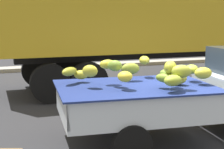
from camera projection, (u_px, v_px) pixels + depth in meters
ground at (191, 135)px, 6.76m from camera, size 220.00×220.00×0.00m
curb_strip at (75, 66)px, 15.63m from camera, size 80.00×0.80×0.16m
semi_trailer at (179, 10)px, 11.53m from camera, size 12.00×2.70×3.95m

